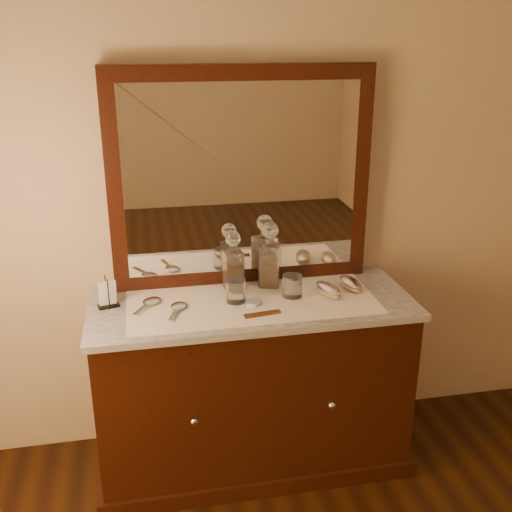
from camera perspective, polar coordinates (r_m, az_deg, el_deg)
name	(u,v)px	position (r m, az deg, el deg)	size (l,w,h in m)	color
dresser_cabinet	(252,385)	(2.89, -0.40, -12.21)	(1.40, 0.55, 0.82)	black
dresser_plinth	(252,450)	(3.11, -0.38, -17.96)	(1.46, 0.59, 0.08)	black
knob_left	(194,422)	(2.60, -5.91, -15.43)	(0.04, 0.04, 0.04)	silver
knob_right	(332,405)	(2.70, 7.23, -13.93)	(0.04, 0.04, 0.04)	silver
marble_top	(252,304)	(2.68, -0.42, -4.57)	(1.44, 0.59, 0.03)	silver
mirror_frame	(241,178)	(2.74, -1.42, 7.40)	(1.20, 0.08, 1.00)	black
mirror_glass	(243,180)	(2.71, -1.29, 7.24)	(1.06, 0.01, 0.86)	white
lace_runner	(252,302)	(2.66, -0.34, -4.41)	(1.10, 0.45, 0.00)	white
pin_dish	(253,302)	(2.64, -0.24, -4.45)	(0.07, 0.07, 0.01)	white
comb	(263,314)	(2.54, 0.64, -5.53)	(0.16, 0.03, 0.01)	brown
napkin_rack	(108,295)	(2.68, -13.96, -3.62)	(0.10, 0.07, 0.14)	black
decanter_left	(233,267)	(2.76, -2.19, -1.02)	(0.09, 0.09, 0.28)	#985916
decanter_right	(270,261)	(2.78, 1.31, -0.50)	(0.12, 0.12, 0.31)	#985916
brush_near	(328,290)	(2.74, 6.90, -3.21)	(0.12, 0.18, 0.05)	tan
brush_far	(351,284)	(2.82, 9.01, -2.63)	(0.10, 0.17, 0.04)	tan
hand_mirror_outer	(150,303)	(2.67, -10.08, -4.40)	(0.14, 0.19, 0.02)	silver
hand_mirror_inner	(178,308)	(2.61, -7.46, -4.90)	(0.10, 0.19, 0.02)	silver
tumblers	(264,288)	(2.67, 0.80, -3.11)	(0.35, 0.09, 0.10)	white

